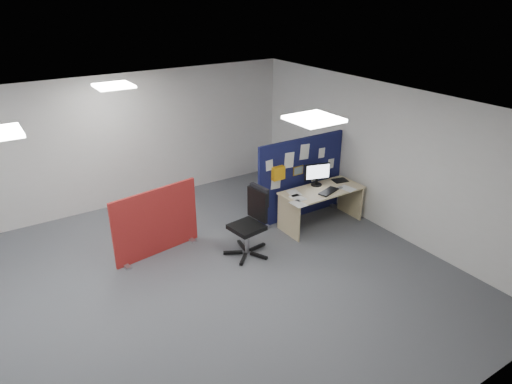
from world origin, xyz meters
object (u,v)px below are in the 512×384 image
main_desk (320,198)px  red_divider (156,223)px  navy_divider (300,178)px  office_chair (252,217)px  monitor_main (317,173)px

main_desk → red_divider: red_divider is taller
navy_divider → red_divider: size_ratio=1.25×
main_desk → office_chair: bearing=-173.7°
red_divider → main_desk: bearing=-21.5°
main_desk → red_divider: (-3.01, 0.68, 0.03)m
navy_divider → monitor_main: 0.38m
navy_divider → office_chair: (-1.52, -0.66, -0.14)m
main_desk → office_chair: (-1.64, -0.18, 0.12)m
monitor_main → red_divider: red_divider is taller
navy_divider → office_chair: navy_divider is taller
main_desk → red_divider: bearing=167.2°
main_desk → monitor_main: size_ratio=3.25×
main_desk → red_divider: 3.09m
main_desk → office_chair: size_ratio=1.35×
navy_divider → red_divider: (-2.89, 0.21, -0.23)m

